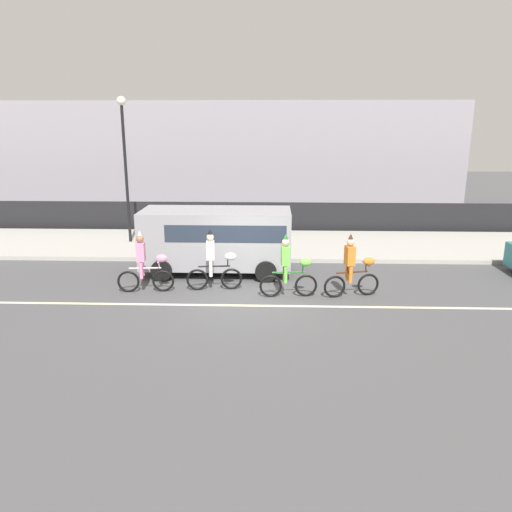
# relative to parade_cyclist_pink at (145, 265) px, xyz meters

# --- Properties ---
(ground_plane) EXTENTS (80.00, 80.00, 0.00)m
(ground_plane) POSITION_rel_parade_cyclist_pink_xyz_m (3.14, -0.60, -0.84)
(ground_plane) COLOR #4C4C4F
(road_centre_line) EXTENTS (36.00, 0.14, 0.01)m
(road_centre_line) POSITION_rel_parade_cyclist_pink_xyz_m (3.14, -1.10, -0.84)
(road_centre_line) COLOR beige
(road_centre_line) RESTS_ON ground
(sidewalk_curb) EXTENTS (60.00, 5.00, 0.15)m
(sidewalk_curb) POSITION_rel_parade_cyclist_pink_xyz_m (3.14, 5.90, -0.77)
(sidewalk_curb) COLOR #ADAAA3
(sidewalk_curb) RESTS_ON ground
(fence_line) EXTENTS (40.00, 0.08, 1.40)m
(fence_line) POSITION_rel_parade_cyclist_pink_xyz_m (3.14, 8.80, -0.14)
(fence_line) COLOR black
(fence_line) RESTS_ON ground
(building_backdrop) EXTENTS (28.00, 8.00, 6.16)m
(building_backdrop) POSITION_rel_parade_cyclist_pink_xyz_m (0.39, 17.40, 2.24)
(building_backdrop) COLOR #99939E
(building_backdrop) RESTS_ON ground
(parade_cyclist_pink) EXTENTS (1.72, 0.50, 1.92)m
(parade_cyclist_pink) POSITION_rel_parade_cyclist_pink_xyz_m (0.00, 0.00, 0.00)
(parade_cyclist_pink) COLOR black
(parade_cyclist_pink) RESTS_ON ground
(parade_cyclist_zebra) EXTENTS (1.72, 0.50, 1.92)m
(parade_cyclist_zebra) POSITION_rel_parade_cyclist_pink_xyz_m (2.06, 0.27, 0.00)
(parade_cyclist_zebra) COLOR black
(parade_cyclist_zebra) RESTS_ON ground
(parade_cyclist_lime) EXTENTS (1.72, 0.50, 1.92)m
(parade_cyclist_lime) POSITION_rel_parade_cyclist_pink_xyz_m (4.33, -0.29, 0.00)
(parade_cyclist_lime) COLOR black
(parade_cyclist_lime) RESTS_ON ground
(parade_cyclist_orange) EXTENTS (1.69, 0.57, 1.92)m
(parade_cyclist_orange) POSITION_rel_parade_cyclist_pink_xyz_m (6.20, -0.20, 0.00)
(parade_cyclist_orange) COLOR black
(parade_cyclist_orange) RESTS_ON ground
(parked_van_grey) EXTENTS (5.00, 2.22, 2.18)m
(parked_van_grey) POSITION_rel_parade_cyclist_pink_xyz_m (2.00, 2.10, 0.44)
(parked_van_grey) COLOR #99999E
(parked_van_grey) RESTS_ON ground
(street_lamp_post) EXTENTS (0.36, 0.36, 5.86)m
(street_lamp_post) POSITION_rel_parade_cyclist_pink_xyz_m (-2.16, 5.96, 3.15)
(street_lamp_post) COLOR black
(street_lamp_post) RESTS_ON sidewalk_curb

